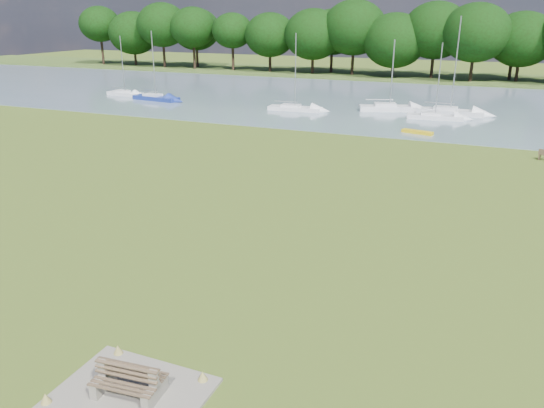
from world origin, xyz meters
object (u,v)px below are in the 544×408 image
at_px(sailboat_1, 155,96).
at_px(sailboat_6, 434,115).
at_px(sailboat_3, 125,92).
at_px(sailboat_5, 450,110).
at_px(bench_pair, 129,381).
at_px(sailboat_4, 389,106).
at_px(sailboat_7, 294,107).
at_px(kayak, 417,132).

bearing_deg(sailboat_1, sailboat_6, 7.97).
xyz_separation_m(sailboat_3, sailboat_5, (41.06, 1.74, 0.09)).
relative_size(bench_pair, sailboat_4, 0.27).
bearing_deg(sailboat_3, sailboat_4, 8.57).
bearing_deg(sailboat_3, sailboat_5, 8.40).
relative_size(sailboat_1, sailboat_3, 1.09).
relative_size(sailboat_3, sailboat_7, 0.92).
distance_m(sailboat_6, sailboat_7, 15.05).
height_order(sailboat_3, sailboat_4, sailboat_4).
height_order(bench_pair, sailboat_3, sailboat_3).
relative_size(bench_pair, sailboat_7, 0.25).
relative_size(sailboat_6, sailboat_7, 0.91).
bearing_deg(sailboat_7, sailboat_4, 18.51).
relative_size(kayak, sailboat_5, 0.28).
relative_size(sailboat_4, sailboat_6, 1.01).
relative_size(kayak, sailboat_3, 0.37).
bearing_deg(sailboat_4, sailboat_5, -17.98).
xyz_separation_m(kayak, sailboat_1, (-33.14, 7.54, 0.32)).
bearing_deg(sailboat_7, sailboat_6, -0.32).
height_order(sailboat_5, sailboat_6, sailboat_5).
relative_size(bench_pair, sailboat_6, 0.27).
xyz_separation_m(bench_pair, sailboat_1, (-30.83, 46.22, -0.02)).
xyz_separation_m(bench_pair, sailboat_6, (2.87, 46.56, -0.07)).
distance_m(bench_pair, sailboat_7, 47.39).
height_order(sailboat_4, sailboat_7, sailboat_7).
bearing_deg(kayak, sailboat_6, 100.63).
height_order(sailboat_3, sailboat_5, sailboat_5).
xyz_separation_m(sailboat_3, sailboat_6, (39.86, -1.58, -0.01)).
distance_m(bench_pair, sailboat_5, 50.04).
xyz_separation_m(kayak, sailboat_4, (-4.69, 11.01, 0.36)).
bearing_deg(sailboat_3, sailboat_7, 0.62).
xyz_separation_m(bench_pair, kayak, (2.32, 38.68, -0.33)).
height_order(kayak, sailboat_3, sailboat_3).
xyz_separation_m(sailboat_1, sailboat_4, (28.45, 3.48, 0.04)).
xyz_separation_m(bench_pair, sailboat_7, (-12.16, 45.81, -0.07)).
bearing_deg(sailboat_5, sailboat_7, -163.90).
distance_m(kayak, sailboat_6, 7.90).
relative_size(bench_pair, sailboat_5, 0.20).
distance_m(sailboat_1, sailboat_3, 6.45).
relative_size(sailboat_1, sailboat_5, 0.83).
bearing_deg(bench_pair, sailboat_6, 81.06).
height_order(sailboat_6, sailboat_7, sailboat_7).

